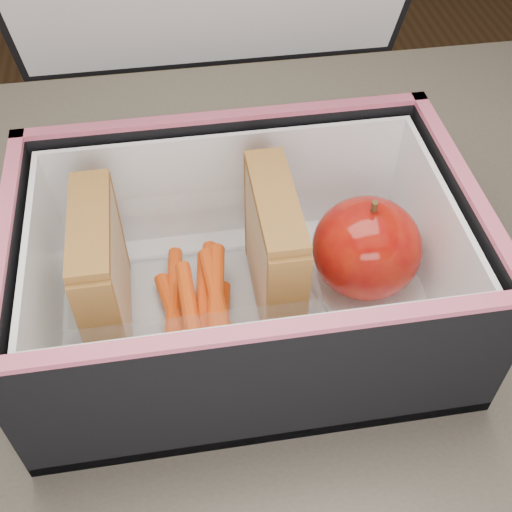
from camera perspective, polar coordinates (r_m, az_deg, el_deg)
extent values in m
cube|color=brown|center=(0.54, 5.82, -6.96)|extent=(1.20, 0.80, 0.03)
cube|color=tan|center=(0.48, -14.44, -1.83)|extent=(0.01, 0.10, 0.10)
cube|color=#CC6163|center=(0.48, -13.37, -2.03)|extent=(0.01, 0.09, 0.10)
cube|color=tan|center=(0.48, -12.46, -1.60)|extent=(0.01, 0.10, 0.10)
cube|color=brown|center=(0.44, -14.67, 2.90)|extent=(0.03, 0.10, 0.01)
cube|color=tan|center=(0.48, 0.60, 0.02)|extent=(0.01, 0.10, 0.11)
cube|color=#CC6163|center=(0.48, 1.61, -0.20)|extent=(0.01, 0.10, 0.10)
cube|color=tan|center=(0.48, 2.63, 0.26)|extent=(0.01, 0.10, 0.11)
cube|color=brown|center=(0.44, 1.77, 5.07)|extent=(0.03, 0.10, 0.01)
cylinder|color=#D43500|center=(0.50, -7.04, -5.86)|extent=(0.03, 0.10, 0.01)
cylinder|color=#D43500|center=(0.50, -3.69, -3.00)|extent=(0.01, 0.10, 0.01)
cylinder|color=#D43500|center=(0.47, -5.86, -5.12)|extent=(0.02, 0.10, 0.01)
cylinder|color=#D43500|center=(0.51, -7.30, -3.52)|extent=(0.02, 0.10, 0.01)
cylinder|color=#D43500|center=(0.49, -4.40, -4.66)|extent=(0.02, 0.10, 0.01)
cylinder|color=#D43500|center=(0.48, -3.59, -3.43)|extent=(0.03, 0.10, 0.01)
cylinder|color=#D43500|center=(0.49, -3.26, -6.93)|extent=(0.03, 0.10, 0.01)
cylinder|color=#D43500|center=(0.50, -4.67, -3.90)|extent=(0.02, 0.10, 0.01)
cylinder|color=#D43500|center=(0.48, -3.53, -3.78)|extent=(0.02, 0.10, 0.01)
cube|color=white|center=(0.53, 9.33, -2.10)|extent=(0.10, 0.11, 0.01)
ellipsoid|color=#8B0008|center=(0.50, 9.80, 0.71)|extent=(0.11, 0.11, 0.08)
cylinder|color=#4C331B|center=(0.47, 10.46, 4.27)|extent=(0.01, 0.01, 0.01)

